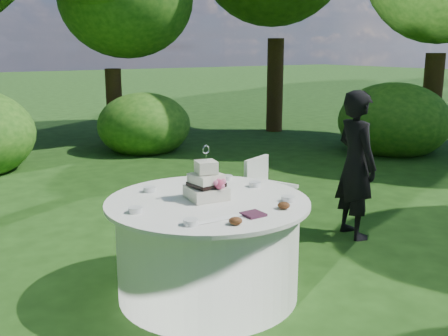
{
  "coord_description": "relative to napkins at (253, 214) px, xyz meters",
  "views": [
    {
      "loc": [
        -2.02,
        -3.26,
        1.91
      ],
      "look_at": [
        0.15,
        0.0,
        1.0
      ],
      "focal_mm": 42.0,
      "sensor_mm": 36.0,
      "label": 1
    }
  ],
  "objects": [
    {
      "name": "feather_plume",
      "position": [
        -0.25,
        0.05,
        -0.0
      ],
      "size": [
        0.48,
        0.07,
        0.01
      ],
      "primitive_type": "ellipsoid",
      "color": "white",
      "rests_on": "table"
    },
    {
      "name": "votives",
      "position": [
        -0.02,
        0.53,
        0.01
      ],
      "size": [
        1.22,
        0.98,
        0.04
      ],
      "color": "silver",
      "rests_on": "table"
    },
    {
      "name": "guest",
      "position": [
        1.88,
        0.78,
        -0.03
      ],
      "size": [
        0.47,
        0.61,
        1.5
      ],
      "primitive_type": "imported",
      "rotation": [
        0.0,
        0.0,
        1.35
      ],
      "color": "black",
      "rests_on": "ground"
    },
    {
      "name": "table",
      "position": [
        -0.06,
        0.5,
        -0.39
      ],
      "size": [
        1.56,
        1.56,
        0.77
      ],
      "color": "silver",
      "rests_on": "ground"
    },
    {
      "name": "petal_cups",
      "position": [
        0.13,
        0.29,
        0.02
      ],
      "size": [
        0.61,
        1.11,
        0.05
      ],
      "color": "#562D16",
      "rests_on": "table"
    },
    {
      "name": "napkins",
      "position": [
        0.0,
        0.0,
        0.0
      ],
      "size": [
        0.14,
        0.14,
        0.02
      ],
      "primitive_type": "cube",
      "color": "#471E34",
      "rests_on": "table"
    },
    {
      "name": "cake",
      "position": [
        -0.05,
        0.53,
        0.1
      ],
      "size": [
        0.31,
        0.31,
        0.42
      ],
      "color": "silver",
      "rests_on": "table"
    },
    {
      "name": "chair",
      "position": [
        0.93,
        1.04,
        -0.26
      ],
      "size": [
        0.51,
        0.51,
        0.88
      ],
      "color": "white",
      "rests_on": "ground"
    },
    {
      "name": "ground",
      "position": [
        -0.06,
        0.5,
        -0.78
      ],
      "size": [
        80.0,
        80.0,
        0.0
      ],
      "primitive_type": "plane",
      "color": "black",
      "rests_on": "ground"
    }
  ]
}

